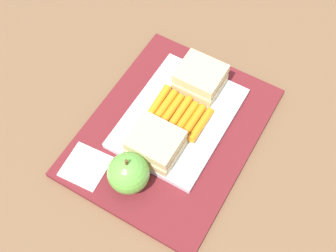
# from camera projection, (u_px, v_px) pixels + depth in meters

# --- Properties ---
(ground_plane) EXTENTS (2.40, 2.40, 0.00)m
(ground_plane) POSITION_uv_depth(u_px,v_px,m) (172.00, 133.00, 0.79)
(ground_plane) COLOR brown
(lunchbag_mat) EXTENTS (0.36, 0.28, 0.01)m
(lunchbag_mat) POSITION_uv_depth(u_px,v_px,m) (172.00, 131.00, 0.79)
(lunchbag_mat) COLOR maroon
(lunchbag_mat) RESTS_ON ground_plane
(food_tray) EXTENTS (0.23, 0.17, 0.01)m
(food_tray) POSITION_uv_depth(u_px,v_px,m) (179.00, 118.00, 0.79)
(food_tray) COLOR white
(food_tray) RESTS_ON lunchbag_mat
(sandwich_half_left) EXTENTS (0.07, 0.08, 0.04)m
(sandwich_half_left) POSITION_uv_depth(u_px,v_px,m) (200.00, 78.00, 0.80)
(sandwich_half_left) COLOR #DBC189
(sandwich_half_left) RESTS_ON food_tray
(sandwich_half_right) EXTENTS (0.07, 0.08, 0.04)m
(sandwich_half_right) POSITION_uv_depth(u_px,v_px,m) (156.00, 144.00, 0.73)
(sandwich_half_right) COLOR #DBC189
(sandwich_half_right) RESTS_ON food_tray
(carrot_sticks_bundle) EXTENTS (0.08, 0.10, 0.02)m
(carrot_sticks_bundle) POSITION_uv_depth(u_px,v_px,m) (179.00, 114.00, 0.78)
(carrot_sticks_bundle) COLOR orange
(carrot_sticks_bundle) RESTS_ON food_tray
(apple) EXTENTS (0.07, 0.07, 0.08)m
(apple) POSITION_uv_depth(u_px,v_px,m) (128.00, 173.00, 0.70)
(apple) COLOR #66B742
(apple) RESTS_ON lunchbag_mat
(paper_napkin) EXTENTS (0.08, 0.08, 0.00)m
(paper_napkin) POSITION_uv_depth(u_px,v_px,m) (86.00, 166.00, 0.74)
(paper_napkin) COLOR white
(paper_napkin) RESTS_ON lunchbag_mat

